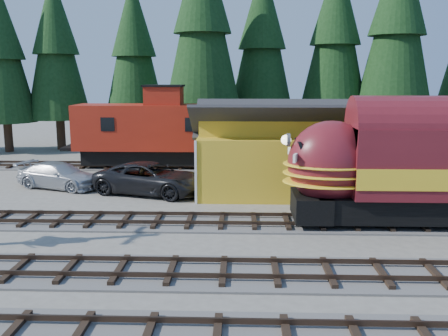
{
  "coord_description": "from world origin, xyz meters",
  "views": [
    {
      "loc": [
        -3.61,
        -18.2,
        6.75
      ],
      "look_at": [
        -4.39,
        4.0,
        2.61
      ],
      "focal_mm": 40.0,
      "sensor_mm": 36.0,
      "label": 1
    }
  ],
  "objects_px": {
    "caboose": "(151,131)",
    "pickup_truck_b": "(59,175)",
    "depot": "(304,142)",
    "pickup_truck_a": "(151,178)"
  },
  "relations": [
    {
      "from": "caboose",
      "to": "pickup_truck_b",
      "type": "height_order",
      "value": "caboose"
    },
    {
      "from": "caboose",
      "to": "pickup_truck_b",
      "type": "distance_m",
      "value": 8.47
    },
    {
      "from": "depot",
      "to": "pickup_truck_a",
      "type": "bearing_deg",
      "value": -175.0
    },
    {
      "from": "depot",
      "to": "pickup_truck_a",
      "type": "xyz_separation_m",
      "value": [
        -8.8,
        -0.77,
        -2.06
      ]
    },
    {
      "from": "depot",
      "to": "pickup_truck_b",
      "type": "xyz_separation_m",
      "value": [
        -14.65,
        0.54,
        -2.19
      ]
    },
    {
      "from": "pickup_truck_a",
      "to": "pickup_truck_b",
      "type": "relative_size",
      "value": 1.22
    },
    {
      "from": "depot",
      "to": "pickup_truck_a",
      "type": "relative_size",
      "value": 1.97
    },
    {
      "from": "depot",
      "to": "caboose",
      "type": "relative_size",
      "value": 1.18
    },
    {
      "from": "depot",
      "to": "pickup_truck_b",
      "type": "height_order",
      "value": "depot"
    },
    {
      "from": "pickup_truck_a",
      "to": "pickup_truck_b",
      "type": "height_order",
      "value": "pickup_truck_a"
    }
  ]
}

